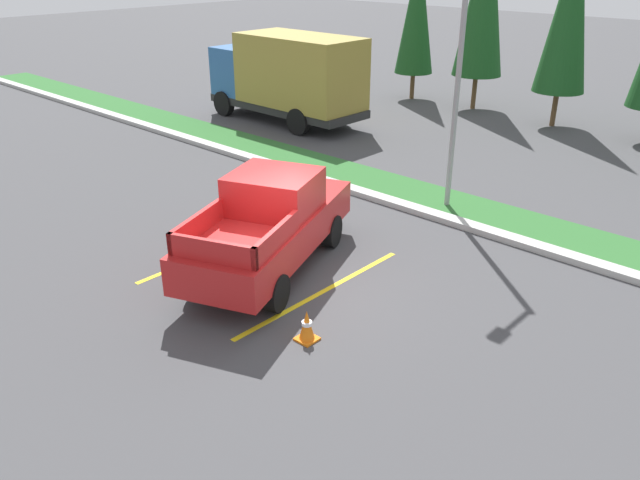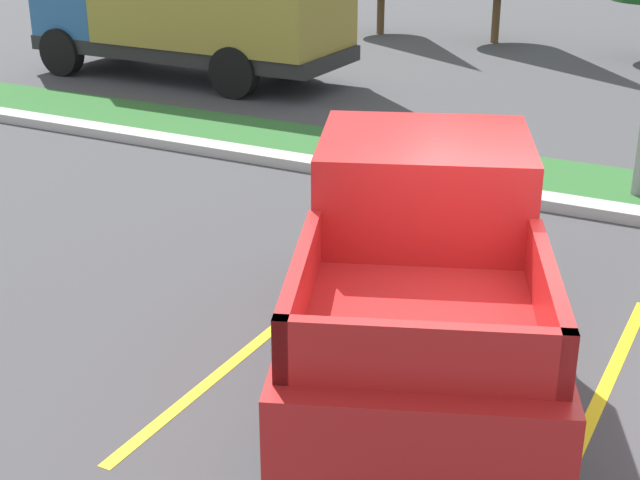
% 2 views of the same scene
% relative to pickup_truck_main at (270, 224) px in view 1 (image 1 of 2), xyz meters
% --- Properties ---
extents(ground_plane, '(120.00, 120.00, 0.00)m').
position_rel_pickup_truck_main_xyz_m(ground_plane, '(0.93, -0.22, -1.04)').
color(ground_plane, '#424244').
extents(parking_line_near, '(0.12, 4.80, 0.01)m').
position_rel_pickup_truck_main_xyz_m(parking_line_near, '(-1.53, -0.05, -1.04)').
color(parking_line_near, yellow).
rests_on(parking_line_near, ground).
extents(parking_line_far, '(0.12, 4.80, 0.01)m').
position_rel_pickup_truck_main_xyz_m(parking_line_far, '(1.57, -0.05, -1.04)').
color(parking_line_far, yellow).
rests_on(parking_line_far, ground).
extents(curb_strip, '(56.00, 0.40, 0.15)m').
position_rel_pickup_truck_main_xyz_m(curb_strip, '(0.93, 4.78, -0.97)').
color(curb_strip, '#B2B2AD').
rests_on(curb_strip, ground).
extents(grass_median, '(56.00, 1.80, 0.06)m').
position_rel_pickup_truck_main_xyz_m(grass_median, '(0.93, 5.88, -1.01)').
color(grass_median, '#2D662D').
rests_on(grass_median, ground).
extents(pickup_truck_main, '(3.68, 5.54, 2.10)m').
position_rel_pickup_truck_main_xyz_m(pickup_truck_main, '(0.00, 0.00, 0.00)').
color(pickup_truck_main, black).
rests_on(pickup_truck_main, ground).
extents(cargo_truck_distant, '(6.83, 2.57, 3.40)m').
position_rel_pickup_truck_main_xyz_m(cargo_truck_distant, '(-8.72, 9.20, 0.81)').
color(cargo_truck_distant, black).
rests_on(cargo_truck_distant, ground).
extents(street_light, '(0.24, 1.49, 6.83)m').
position_rel_pickup_truck_main_xyz_m(street_light, '(0.89, 5.53, 2.92)').
color(street_light, gray).
rests_on(street_light, ground).
extents(cypress_tree_leftmost, '(1.71, 1.71, 6.57)m').
position_rel_pickup_truck_main_xyz_m(cypress_tree_leftmost, '(-7.60, 16.10, 2.83)').
color(cypress_tree_leftmost, brown).
rests_on(cypress_tree_leftmost, ground).
extents(cypress_tree_center, '(1.94, 1.94, 7.45)m').
position_rel_pickup_truck_main_xyz_m(cypress_tree_center, '(-0.68, 15.81, 3.35)').
color(cypress_tree_center, brown).
rests_on(cypress_tree_center, ground).
extents(traffic_cone, '(0.36, 0.36, 0.60)m').
position_rel_pickup_truck_main_xyz_m(traffic_cone, '(2.53, -1.51, -0.75)').
color(traffic_cone, orange).
rests_on(traffic_cone, ground).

